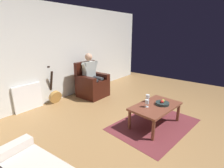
{
  "coord_description": "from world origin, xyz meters",
  "views": [
    {
      "loc": [
        3.01,
        1.24,
        1.82
      ],
      "look_at": [
        -0.09,
        -1.23,
        0.62
      ],
      "focal_mm": 27.42,
      "sensor_mm": 36.0,
      "label": 1
    }
  ],
  "objects_px": {
    "person_seated": "(92,74)",
    "wine_glass_far": "(147,102)",
    "guitar": "(55,95)",
    "wine_glass_near": "(148,97)",
    "coffee_table": "(155,108)",
    "armchair": "(92,85)",
    "fruit_bowl": "(162,103)"
  },
  "relations": [
    {
      "from": "person_seated",
      "to": "wine_glass_far",
      "type": "relative_size",
      "value": 8.51
    },
    {
      "from": "armchair",
      "to": "fruit_bowl",
      "type": "bearing_deg",
      "value": 82.0
    },
    {
      "from": "wine_glass_near",
      "to": "fruit_bowl",
      "type": "relative_size",
      "value": 0.56
    },
    {
      "from": "fruit_bowl",
      "to": "wine_glass_near",
      "type": "bearing_deg",
      "value": -83.0
    },
    {
      "from": "guitar",
      "to": "fruit_bowl",
      "type": "xyz_separation_m",
      "value": [
        -0.71,
        2.68,
        0.25
      ]
    },
    {
      "from": "guitar",
      "to": "armchair",
      "type": "bearing_deg",
      "value": 158.37
    },
    {
      "from": "guitar",
      "to": "wine_glass_near",
      "type": "height_order",
      "value": "guitar"
    },
    {
      "from": "armchair",
      "to": "coffee_table",
      "type": "xyz_separation_m",
      "value": [
        0.4,
        2.19,
        0.02
      ]
    },
    {
      "from": "armchair",
      "to": "wine_glass_near",
      "type": "bearing_deg",
      "value": 79.81
    },
    {
      "from": "person_seated",
      "to": "coffee_table",
      "type": "relative_size",
      "value": 1.11
    },
    {
      "from": "wine_glass_near",
      "to": "wine_glass_far",
      "type": "relative_size",
      "value": 1.02
    },
    {
      "from": "guitar",
      "to": "person_seated",
      "type": "bearing_deg",
      "value": 157.16
    },
    {
      "from": "wine_glass_near",
      "to": "person_seated",
      "type": "bearing_deg",
      "value": -99.39
    },
    {
      "from": "guitar",
      "to": "wine_glass_near",
      "type": "xyz_separation_m",
      "value": [
        -0.67,
        2.36,
        0.32
      ]
    },
    {
      "from": "wine_glass_near",
      "to": "wine_glass_far",
      "type": "bearing_deg",
      "value": 25.22
    },
    {
      "from": "wine_glass_far",
      "to": "fruit_bowl",
      "type": "distance_m",
      "value": 0.36
    },
    {
      "from": "person_seated",
      "to": "wine_glass_far",
      "type": "distance_m",
      "value": 2.15
    },
    {
      "from": "wine_glass_near",
      "to": "fruit_bowl",
      "type": "distance_m",
      "value": 0.32
    },
    {
      "from": "person_seated",
      "to": "fruit_bowl",
      "type": "xyz_separation_m",
      "value": [
        0.28,
        2.26,
        -0.22
      ]
    },
    {
      "from": "armchair",
      "to": "wine_glass_far",
      "type": "bearing_deg",
      "value": 73.68
    },
    {
      "from": "guitar",
      "to": "wine_glass_near",
      "type": "relative_size",
      "value": 6.61
    },
    {
      "from": "wine_glass_near",
      "to": "fruit_bowl",
      "type": "xyz_separation_m",
      "value": [
        -0.04,
        0.31,
        -0.07
      ]
    },
    {
      "from": "coffee_table",
      "to": "fruit_bowl",
      "type": "bearing_deg",
      "value": 142.16
    },
    {
      "from": "armchair",
      "to": "coffee_table",
      "type": "bearing_deg",
      "value": 78.83
    },
    {
      "from": "wine_glass_near",
      "to": "coffee_table",
      "type": "bearing_deg",
      "value": 71.39
    },
    {
      "from": "person_seated",
      "to": "wine_glass_far",
      "type": "xyz_separation_m",
      "value": [
        0.58,
        2.07,
        -0.16
      ]
    },
    {
      "from": "armchair",
      "to": "person_seated",
      "type": "distance_m",
      "value": 0.33
    },
    {
      "from": "guitar",
      "to": "wine_glass_near",
      "type": "bearing_deg",
      "value": 105.9
    },
    {
      "from": "armchair",
      "to": "wine_glass_far",
      "type": "height_order",
      "value": "armchair"
    },
    {
      "from": "coffee_table",
      "to": "person_seated",
      "type": "bearing_deg",
      "value": -100.37
    },
    {
      "from": "armchair",
      "to": "guitar",
      "type": "height_order",
      "value": "armchair"
    },
    {
      "from": "wine_glass_far",
      "to": "coffee_table",
      "type": "bearing_deg",
      "value": 149.97
    }
  ]
}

